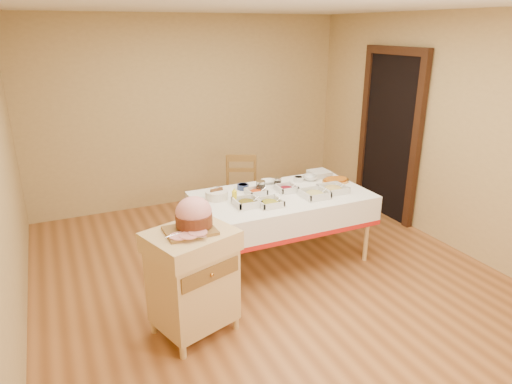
# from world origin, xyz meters

# --- Properties ---
(room_shell) EXTENTS (5.00, 5.00, 5.00)m
(room_shell) POSITION_xyz_m (0.00, 0.00, 1.30)
(room_shell) COLOR #9C5E30
(room_shell) RESTS_ON ground
(doorway) EXTENTS (0.09, 1.10, 2.20)m
(doorway) POSITION_xyz_m (2.20, 0.90, 1.11)
(doorway) COLOR black
(doorway) RESTS_ON ground
(dining_table) EXTENTS (1.82, 1.02, 0.76)m
(dining_table) POSITION_xyz_m (0.30, 0.30, 0.60)
(dining_table) COLOR #DAB678
(dining_table) RESTS_ON ground
(butcher_cart) EXTENTS (0.78, 0.71, 0.91)m
(butcher_cart) POSITION_xyz_m (-0.95, -0.53, 0.52)
(butcher_cart) COLOR #DAB678
(butcher_cart) RESTS_ON ground
(dining_chair) EXTENTS (0.53, 0.52, 0.91)m
(dining_chair) POSITION_xyz_m (0.26, 1.30, 0.47)
(dining_chair) COLOR brown
(dining_chair) RESTS_ON ground
(ham_on_board) EXTENTS (0.41, 0.39, 0.27)m
(ham_on_board) POSITION_xyz_m (-0.91, -0.50, 1.03)
(ham_on_board) COLOR brown
(ham_on_board) RESTS_ON butcher_cart
(serving_dish_a) EXTENTS (0.24, 0.24, 0.10)m
(serving_dish_a) POSITION_xyz_m (-0.17, 0.16, 0.79)
(serving_dish_a) COLOR silver
(serving_dish_a) RESTS_ON dining_table
(serving_dish_b) EXTENTS (0.23, 0.23, 0.09)m
(serving_dish_b) POSITION_xyz_m (0.04, 0.06, 0.79)
(serving_dish_b) COLOR silver
(serving_dish_b) RESTS_ON dining_table
(serving_dish_c) EXTENTS (0.26, 0.26, 0.11)m
(serving_dish_c) POSITION_xyz_m (0.57, 0.08, 0.79)
(serving_dish_c) COLOR silver
(serving_dish_c) RESTS_ON dining_table
(serving_dish_d) EXTENTS (0.26, 0.26, 0.10)m
(serving_dish_d) POSITION_xyz_m (0.83, 0.14, 0.79)
(serving_dish_d) COLOR silver
(serving_dish_d) RESTS_ON dining_table
(serving_dish_e) EXTENTS (0.20, 0.20, 0.09)m
(serving_dish_e) POSITION_xyz_m (0.05, 0.40, 0.79)
(serving_dish_e) COLOR silver
(serving_dish_e) RESTS_ON dining_table
(serving_dish_f) EXTENTS (0.21, 0.20, 0.10)m
(serving_dish_f) POSITION_xyz_m (0.38, 0.36, 0.79)
(serving_dish_f) COLOR silver
(serving_dish_f) RESTS_ON dining_table
(small_bowl_left) EXTENTS (0.11, 0.11, 0.05)m
(small_bowl_left) POSITION_xyz_m (-0.30, 0.63, 0.79)
(small_bowl_left) COLOR silver
(small_bowl_left) RESTS_ON dining_table
(small_bowl_mid) EXTENTS (0.13, 0.13, 0.05)m
(small_bowl_mid) POSITION_xyz_m (-0.01, 0.62, 0.79)
(small_bowl_mid) COLOR navy
(small_bowl_mid) RESTS_ON dining_table
(small_bowl_right) EXTENTS (0.11, 0.11, 0.06)m
(small_bowl_right) POSITION_xyz_m (0.67, 0.60, 0.79)
(small_bowl_right) COLOR silver
(small_bowl_right) RESTS_ON dining_table
(bowl_white_imported) EXTENTS (0.18, 0.18, 0.04)m
(bowl_white_imported) POSITION_xyz_m (0.33, 0.69, 0.78)
(bowl_white_imported) COLOR silver
(bowl_white_imported) RESTS_ON dining_table
(bowl_small_imported) EXTENTS (0.22, 0.22, 0.05)m
(bowl_small_imported) POSITION_xyz_m (0.82, 0.58, 0.79)
(bowl_small_imported) COLOR silver
(bowl_small_imported) RESTS_ON dining_table
(preserve_jar_left) EXTENTS (0.10, 0.10, 0.13)m
(preserve_jar_left) POSITION_xyz_m (0.12, 0.44, 0.82)
(preserve_jar_left) COLOR silver
(preserve_jar_left) RESTS_ON dining_table
(preserve_jar_right) EXTENTS (0.09, 0.09, 0.11)m
(preserve_jar_right) POSITION_xyz_m (0.36, 0.52, 0.81)
(preserve_jar_right) COLOR silver
(preserve_jar_right) RESTS_ON dining_table
(mustard_bottle) EXTENTS (0.05, 0.05, 0.16)m
(mustard_bottle) POSITION_xyz_m (-0.25, 0.28, 0.83)
(mustard_bottle) COLOR yellow
(mustard_bottle) RESTS_ON dining_table
(bread_basket) EXTENTS (0.23, 0.23, 0.10)m
(bread_basket) POSITION_xyz_m (-0.37, 0.46, 0.80)
(bread_basket) COLOR silver
(bread_basket) RESTS_ON dining_table
(plate_stack) EXTENTS (0.23, 0.23, 0.07)m
(plate_stack) POSITION_xyz_m (0.99, 0.66, 0.79)
(plate_stack) COLOR silver
(plate_stack) RESTS_ON dining_table
(brass_platter) EXTENTS (0.33, 0.23, 0.04)m
(brass_platter) POSITION_xyz_m (1.04, 0.40, 0.78)
(brass_platter) COLOR gold
(brass_platter) RESTS_ON dining_table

